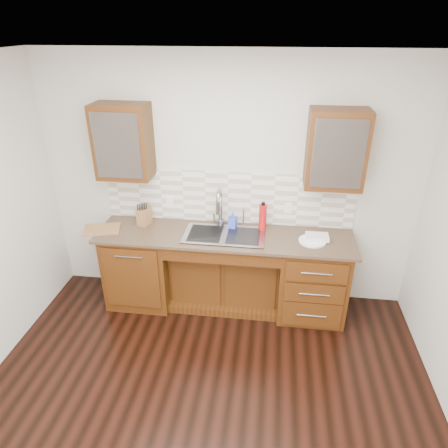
# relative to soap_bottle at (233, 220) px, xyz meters

# --- Properties ---
(ground) EXTENTS (4.00, 3.50, 0.10)m
(ground) POSITION_rel_soap_bottle_xyz_m (-0.07, -1.59, -1.05)
(ground) COLOR black
(ceiling) EXTENTS (4.00, 3.50, 0.10)m
(ceiling) POSITION_rel_soap_bottle_xyz_m (-0.07, -1.59, 1.75)
(ceiling) COLOR white
(ceiling) RESTS_ON wall_back
(wall_back) EXTENTS (4.00, 0.10, 2.70)m
(wall_back) POSITION_rel_soap_bottle_xyz_m (-0.07, 0.21, 0.35)
(wall_back) COLOR beige
(wall_back) RESTS_ON ground
(base_cabinet_left) EXTENTS (0.70, 0.62, 0.88)m
(base_cabinet_left) POSITION_rel_soap_bottle_xyz_m (-1.02, -0.15, -0.56)
(base_cabinet_left) COLOR #593014
(base_cabinet_left) RESTS_ON ground
(base_cabinet_center) EXTENTS (1.20, 0.44, 0.70)m
(base_cabinet_center) POSITION_rel_soap_bottle_xyz_m (-0.07, -0.06, -0.65)
(base_cabinet_center) COLOR #593014
(base_cabinet_center) RESTS_ON ground
(base_cabinet_right) EXTENTS (0.70, 0.62, 0.88)m
(base_cabinet_right) POSITION_rel_soap_bottle_xyz_m (0.88, -0.15, -0.56)
(base_cabinet_right) COLOR #593014
(base_cabinet_right) RESTS_ON ground
(countertop) EXTENTS (2.70, 0.65, 0.03)m
(countertop) POSITION_rel_soap_bottle_xyz_m (-0.07, -0.16, -0.11)
(countertop) COLOR #84705B
(countertop) RESTS_ON base_cabinet_left
(backsplash) EXTENTS (2.70, 0.02, 0.59)m
(backsplash) POSITION_rel_soap_bottle_xyz_m (-0.07, 0.15, 0.20)
(backsplash) COLOR beige
(backsplash) RESTS_ON wall_back
(sink) EXTENTS (0.84, 0.46, 0.19)m
(sink) POSITION_rel_soap_bottle_xyz_m (-0.07, -0.18, -0.18)
(sink) COLOR #9E9EA5
(sink) RESTS_ON countertop
(faucet) EXTENTS (0.04, 0.04, 0.40)m
(faucet) POSITION_rel_soap_bottle_xyz_m (-0.14, 0.05, 0.11)
(faucet) COLOR #999993
(faucet) RESTS_ON countertop
(filter_tap) EXTENTS (0.02, 0.02, 0.24)m
(filter_tap) POSITION_rel_soap_bottle_xyz_m (0.11, 0.06, 0.03)
(filter_tap) COLOR #999993
(filter_tap) RESTS_ON countertop
(upper_cabinet_left) EXTENTS (0.55, 0.34, 0.75)m
(upper_cabinet_left) POSITION_rel_soap_bottle_xyz_m (-1.12, -0.01, 0.82)
(upper_cabinet_left) COLOR #593014
(upper_cabinet_left) RESTS_ON wall_back
(upper_cabinet_right) EXTENTS (0.55, 0.34, 0.75)m
(upper_cabinet_right) POSITION_rel_soap_bottle_xyz_m (0.98, -0.01, 0.82)
(upper_cabinet_right) COLOR #593014
(upper_cabinet_right) RESTS_ON wall_back
(outlet_left) EXTENTS (0.08, 0.01, 0.12)m
(outlet_left) POSITION_rel_soap_bottle_xyz_m (-0.72, 0.14, 0.12)
(outlet_left) COLOR white
(outlet_left) RESTS_ON backsplash
(outlet_right) EXTENTS (0.08, 0.01, 0.12)m
(outlet_right) POSITION_rel_soap_bottle_xyz_m (0.58, 0.14, 0.12)
(outlet_right) COLOR white
(outlet_right) RESTS_ON backsplash
(soap_bottle) EXTENTS (0.10, 0.10, 0.18)m
(soap_bottle) POSITION_rel_soap_bottle_xyz_m (0.00, 0.00, 0.00)
(soap_bottle) COLOR blue
(soap_bottle) RESTS_ON countertop
(water_bottle) EXTENTS (0.09, 0.09, 0.29)m
(water_bottle) POSITION_rel_soap_bottle_xyz_m (0.32, -0.00, 0.06)
(water_bottle) COLOR red
(water_bottle) RESTS_ON countertop
(plate) EXTENTS (0.34, 0.34, 0.02)m
(plate) POSITION_rel_soap_bottle_xyz_m (0.84, -0.19, -0.08)
(plate) COLOR white
(plate) RESTS_ON countertop
(dish_towel) EXTENTS (0.23, 0.17, 0.04)m
(dish_towel) POSITION_rel_soap_bottle_xyz_m (0.89, -0.15, -0.06)
(dish_towel) COLOR silver
(dish_towel) RESTS_ON plate
(knife_block) EXTENTS (0.14, 0.19, 0.19)m
(knife_block) POSITION_rel_soap_bottle_xyz_m (-0.97, -0.02, 0.00)
(knife_block) COLOR #A9672E
(knife_block) RESTS_ON countertop
(cutting_board) EXTENTS (0.43, 0.35, 0.02)m
(cutting_board) POSITION_rel_soap_bottle_xyz_m (-1.38, -0.23, -0.08)
(cutting_board) COLOR #9E7746
(cutting_board) RESTS_ON countertop
(cup_left_a) EXTENTS (0.14, 0.14, 0.10)m
(cup_left_a) POSITION_rel_soap_bottle_xyz_m (-1.28, -0.01, 0.77)
(cup_left_a) COLOR silver
(cup_left_a) RESTS_ON upper_cabinet_left
(cup_left_b) EXTENTS (0.13, 0.13, 0.10)m
(cup_left_b) POSITION_rel_soap_bottle_xyz_m (-0.97, -0.01, 0.77)
(cup_left_b) COLOR white
(cup_left_b) RESTS_ON upper_cabinet_left
(cup_right_a) EXTENTS (0.14, 0.14, 0.10)m
(cup_right_a) POSITION_rel_soap_bottle_xyz_m (0.93, -0.01, 0.77)
(cup_right_a) COLOR white
(cup_right_a) RESTS_ON upper_cabinet_right
(cup_right_b) EXTENTS (0.11, 0.11, 0.09)m
(cup_right_b) POSITION_rel_soap_bottle_xyz_m (1.13, -0.01, 0.77)
(cup_right_b) COLOR silver
(cup_right_b) RESTS_ON upper_cabinet_right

